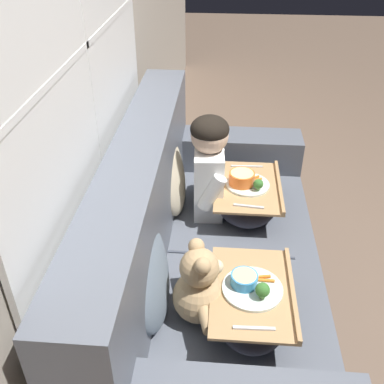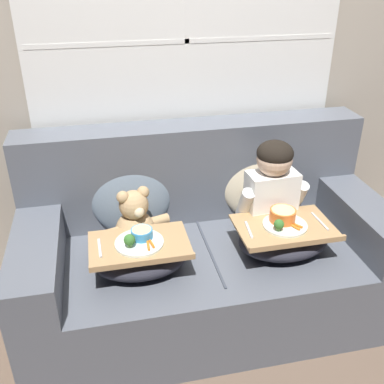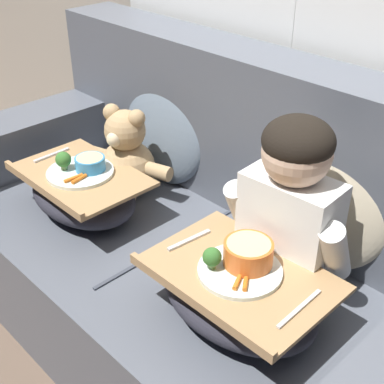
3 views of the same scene
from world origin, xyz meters
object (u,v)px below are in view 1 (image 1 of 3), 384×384
object	(u,v)px
teddy_bear	(200,288)
throw_pillow_behind_teddy	(147,274)
throw_pillow_behind_child	(170,174)
child_figure	(209,161)
lap_tray_child	(247,197)
couch	(202,267)
lap_tray_teddy	(251,303)

from	to	relation	value
teddy_bear	throw_pillow_behind_teddy	bearing A→B (deg)	90.38
throw_pillow_behind_child	throw_pillow_behind_teddy	world-z (taller)	throw_pillow_behind_teddy
teddy_bear	child_figure	bearing A→B (deg)	0.29
throw_pillow_behind_child	lap_tray_child	xyz separation A→B (m)	(-0.00, -0.39, -0.12)
teddy_bear	lap_tray_child	xyz separation A→B (m)	(0.72, -0.19, -0.06)
couch	child_figure	world-z (taller)	couch
child_figure	lap_tray_child	xyz separation A→B (m)	(-0.00, -0.20, -0.20)
couch	throw_pillow_behind_teddy	xyz separation A→B (m)	(-0.36, 0.19, 0.29)
couch	throw_pillow_behind_teddy	size ratio (longest dim) A/B	4.11
throw_pillow_behind_child	throw_pillow_behind_teddy	size ratio (longest dim) A/B	0.98
throw_pillow_behind_child	teddy_bear	world-z (taller)	throw_pillow_behind_child
child_figure	lap_tray_child	distance (m)	0.28
throw_pillow_behind_teddy	child_figure	xyz separation A→B (m)	(0.72, -0.20, 0.08)
couch	throw_pillow_behind_teddy	distance (m)	0.50
throw_pillow_behind_teddy	lap_tray_teddy	world-z (taller)	throw_pillow_behind_teddy
throw_pillow_behind_child	lap_tray_teddy	xyz separation A→B (m)	(-0.72, -0.39, -0.12)
throw_pillow_behind_teddy	child_figure	size ratio (longest dim) A/B	0.87
lap_tray_child	teddy_bear	bearing A→B (deg)	164.88
couch	teddy_bear	size ratio (longest dim) A/B	5.16
teddy_bear	lap_tray_teddy	world-z (taller)	teddy_bear
throw_pillow_behind_teddy	child_figure	world-z (taller)	child_figure
teddy_bear	lap_tray_child	distance (m)	0.74
child_figure	teddy_bear	xyz separation A→B (m)	(-0.72, -0.00, -0.14)
teddy_bear	lap_tray_teddy	bearing A→B (deg)	-90.39
throw_pillow_behind_child	child_figure	world-z (taller)	child_figure
throw_pillow_behind_teddy	lap_tray_child	world-z (taller)	throw_pillow_behind_teddy
lap_tray_child	throw_pillow_behind_child	bearing A→B (deg)	89.94
throw_pillow_behind_child	lap_tray_child	size ratio (longest dim) A/B	0.93
couch	lap_tray_child	distance (m)	0.45
couch	child_figure	bearing A→B (deg)	-1.16
couch	lap_tray_teddy	size ratio (longest dim) A/B	4.04
teddy_bear	lap_tray_child	size ratio (longest dim) A/B	0.76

